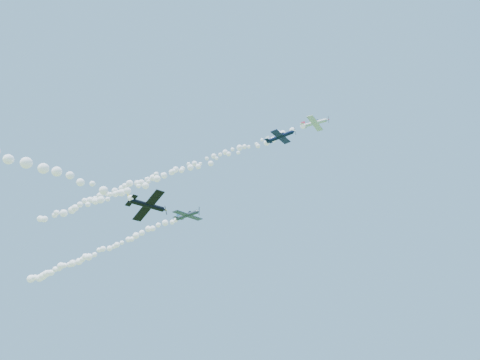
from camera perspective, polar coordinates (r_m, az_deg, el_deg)
The scene contains 7 objects.
plane_white at distance 85.98m, azimuth 10.61°, elevation 7.98°, with size 6.23×6.51×2.43m.
smoke_trail_white at distance 99.69m, azimuth -8.64°, elevation 1.55°, with size 66.81×3.85×2.71m, color white, non-canonical shape.
plane_navy at distance 76.16m, azimuth 5.80°, elevation 6.18°, with size 6.34×6.42×1.83m.
smoke_trail_navy at distance 94.26m, azimuth -14.58°, elevation -0.97°, with size 69.27×2.68×2.52m, color white, non-canonical shape.
plane_grey at distance 89.51m, azimuth -7.45°, elevation -4.96°, with size 7.50×7.91×2.58m.
smoke_trail_grey at distance 117.53m, azimuth -20.31°, elevation -9.94°, with size 69.17×12.77×3.33m, color white, non-canonical shape.
plane_black at distance 72.27m, azimuth -12.96°, elevation -3.53°, with size 7.83×7.84×3.13m.
Camera 1 is at (43.84, -69.02, 2.00)m, focal length 30.00 mm.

